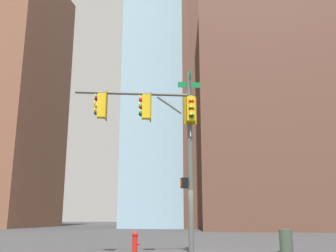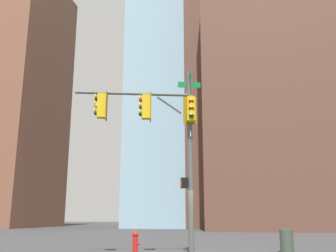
{
  "view_description": "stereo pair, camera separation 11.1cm",
  "coord_description": "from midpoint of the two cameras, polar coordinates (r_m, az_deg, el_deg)",
  "views": [
    {
      "loc": [
        1.37,
        -15.57,
        1.48
      ],
      "look_at": [
        -1.36,
        -0.67,
        5.1
      ],
      "focal_mm": 40.72,
      "sensor_mm": 36.0,
      "label": 1
    },
    {
      "loc": [
        1.48,
        -15.55,
        1.48
      ],
      "look_at": [
        -1.36,
        -0.67,
        5.1
      ],
      "focal_mm": 40.72,
      "sensor_mm": 36.0,
      "label": 2
    }
  ],
  "objects": [
    {
      "name": "signal_pole_assembly",
      "position": [
        15.5,
        -1.08,
        -0.03
      ],
      "size": [
        5.01,
        1.85,
        7.46
      ],
      "rotation": [
        0.0,
        0.0,
        3.42
      ],
      "color": "#4C514C",
      "rests_on": "ground_plane"
    },
    {
      "name": "fire_hydrant",
      "position": [
        17.08,
        -5.16,
        -16.77
      ],
      "size": [
        0.34,
        0.26,
        0.87
      ],
      "color": "red",
      "rests_on": "ground_plane"
    },
    {
      "name": "litter_bin",
      "position": [
        17.79,
        17.08,
        -16.11
      ],
      "size": [
        0.56,
        0.56,
        0.95
      ],
      "primitive_type": "cylinder",
      "color": "#384738",
      "rests_on": "ground_plane"
    },
    {
      "name": "building_brick_nearside",
      "position": [
        53.86,
        18.13,
        5.29
      ],
      "size": [
        22.86,
        21.85,
        36.32
      ],
      "primitive_type": "cube",
      "color": "brown",
      "rests_on": "ground_plane"
    },
    {
      "name": "building_brick_midblock",
      "position": [
        58.11,
        11.49,
        5.36
      ],
      "size": [
        16.99,
        14.22,
        39.87
      ],
      "primitive_type": "cube",
      "color": "brown",
      "rests_on": "ground_plane"
    }
  ]
}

